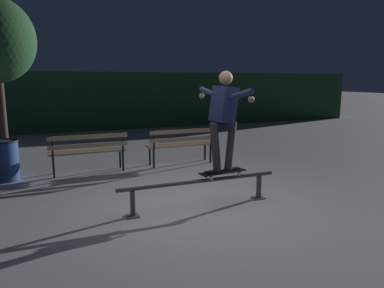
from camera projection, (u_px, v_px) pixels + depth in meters
ground_plane at (200, 206)px, 5.61m from camera, size 90.00×90.00×0.00m
hedge_backdrop at (101, 101)px, 14.37m from camera, size 24.00×1.20×2.26m
grind_rail at (200, 186)px, 5.54m from camera, size 2.60×0.18×0.44m
skateboard at (223, 172)px, 5.65m from camera, size 0.80×0.29×0.09m
skateboarder at (224, 113)px, 5.49m from camera, size 0.63×1.40×1.56m
park_bench_leftmost at (88, 148)px, 7.51m from camera, size 1.60×0.42×0.88m
park_bench_left_center at (182, 142)px, 8.30m from camera, size 1.60×0.42×0.88m
trash_can at (6, 160)px, 7.01m from camera, size 0.52×0.52×0.80m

